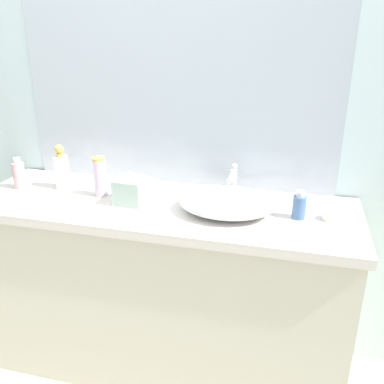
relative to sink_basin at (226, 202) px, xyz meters
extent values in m
cube|color=silver|center=(-0.42, 0.34, 0.33)|extent=(6.00, 0.06, 2.60)
cube|color=beige|center=(-0.30, 0.01, -0.53)|extent=(1.72, 0.53, 0.88)
cube|color=silver|center=(-0.30, 0.01, -0.07)|extent=(1.76, 0.57, 0.04)
cube|color=#B2BCC6|center=(-0.30, 0.30, 0.59)|extent=(1.54, 0.01, 1.27)
ellipsoid|color=silver|center=(0.00, 0.00, 0.00)|extent=(0.42, 0.33, 0.09)
cylinder|color=silver|center=(0.00, 0.19, 0.02)|extent=(0.03, 0.03, 0.13)
cylinder|color=silver|center=(0.00, 0.13, 0.07)|extent=(0.03, 0.12, 0.03)
sphere|color=silver|center=(0.00, 0.21, 0.09)|extent=(0.03, 0.03, 0.03)
cylinder|color=white|center=(-0.83, 0.09, 0.03)|extent=(0.07, 0.07, 0.16)
cylinder|color=gold|center=(-0.83, 0.09, 0.12)|extent=(0.03, 0.03, 0.02)
sphere|color=#D5B153|center=(-0.83, 0.09, 0.15)|extent=(0.04, 0.04, 0.04)
cylinder|color=gold|center=(-0.83, 0.07, 0.15)|extent=(0.02, 0.02, 0.02)
cylinder|color=#D29FA2|center=(-1.04, 0.03, 0.02)|extent=(0.06, 0.06, 0.13)
cylinder|color=silver|center=(-1.04, 0.03, 0.10)|extent=(0.03, 0.03, 0.02)
cylinder|color=#4A6D9E|center=(0.31, 0.01, 0.00)|extent=(0.06, 0.06, 0.10)
cylinder|color=silver|center=(0.31, 0.01, 0.06)|extent=(0.04, 0.04, 0.02)
cylinder|color=silver|center=(-0.61, 0.04, 0.04)|extent=(0.06, 0.06, 0.17)
cylinder|color=#CEB652|center=(-0.61, 0.04, 0.13)|extent=(0.06, 0.06, 0.01)
cube|color=#ACC5B7|center=(-0.44, -0.01, 0.01)|extent=(0.13, 0.13, 0.12)
cone|color=white|center=(-0.44, -0.01, 0.09)|extent=(0.07, 0.07, 0.04)
cylinder|color=silver|center=(0.43, 0.03, -0.03)|extent=(0.06, 0.06, 0.03)
camera|label=1|loc=(0.27, -1.65, 0.72)|focal=39.32mm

